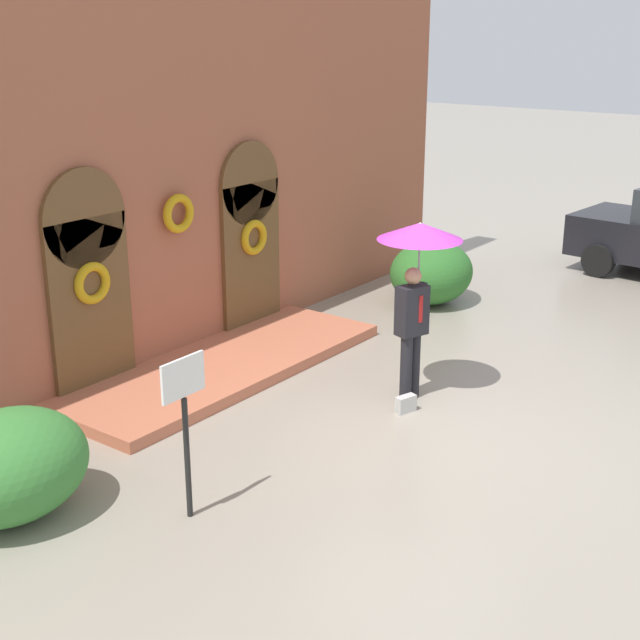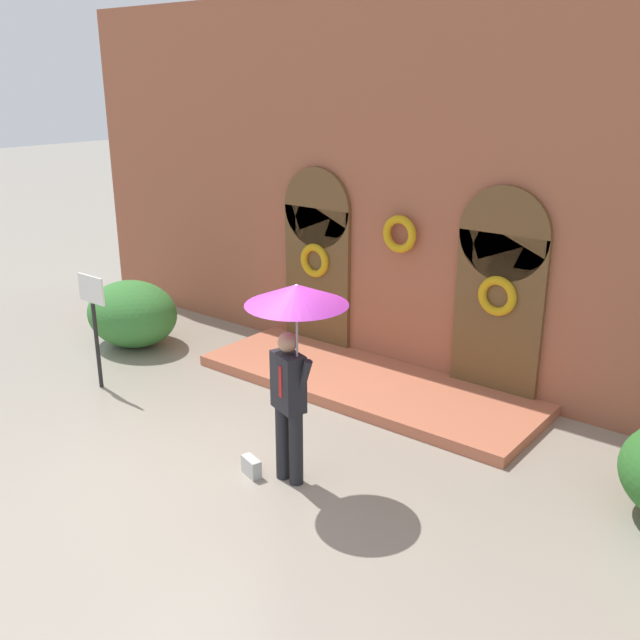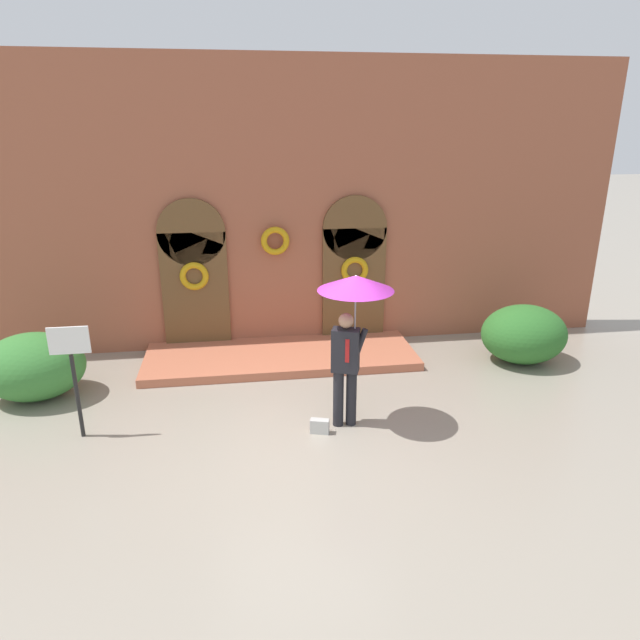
{
  "view_description": "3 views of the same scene",
  "coord_description": "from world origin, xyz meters",
  "px_view_note": "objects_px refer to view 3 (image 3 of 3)",
  "views": [
    {
      "loc": [
        -8.7,
        -5.17,
        4.79
      ],
      "look_at": [
        0.32,
        1.59,
        0.98
      ],
      "focal_mm": 50.0,
      "sensor_mm": 36.0,
      "label": 1
    },
    {
      "loc": [
        5.47,
        -4.96,
        4.39
      ],
      "look_at": [
        0.25,
        1.65,
        1.51
      ],
      "focal_mm": 40.0,
      "sensor_mm": 36.0,
      "label": 2
    },
    {
      "loc": [
        -0.74,
        -7.19,
        4.41
      ],
      "look_at": [
        0.53,
        1.42,
        1.37
      ],
      "focal_mm": 32.0,
      "sensor_mm": 36.0,
      "label": 3
    }
  ],
  "objects_px": {
    "handbag": "(320,426)",
    "shrub_left": "(33,367)",
    "person_with_umbrella": "(353,306)",
    "shrub_right": "(524,334)",
    "sign_post": "(72,364)"
  },
  "relations": [
    {
      "from": "handbag",
      "to": "sign_post",
      "type": "height_order",
      "value": "sign_post"
    },
    {
      "from": "person_with_umbrella",
      "to": "handbag",
      "type": "height_order",
      "value": "person_with_umbrella"
    },
    {
      "from": "shrub_right",
      "to": "person_with_umbrella",
      "type": "bearing_deg",
      "value": -153.03
    },
    {
      "from": "handbag",
      "to": "shrub_left",
      "type": "height_order",
      "value": "shrub_left"
    },
    {
      "from": "handbag",
      "to": "shrub_right",
      "type": "height_order",
      "value": "shrub_right"
    },
    {
      "from": "person_with_umbrella",
      "to": "sign_post",
      "type": "xyz_separation_m",
      "value": [
        -3.99,
        0.22,
        -0.75
      ]
    },
    {
      "from": "handbag",
      "to": "person_with_umbrella",
      "type": "bearing_deg",
      "value": 38.15
    },
    {
      "from": "person_with_umbrella",
      "to": "shrub_left",
      "type": "bearing_deg",
      "value": 161.83
    },
    {
      "from": "person_with_umbrella",
      "to": "shrub_left",
      "type": "xyz_separation_m",
      "value": [
        -5.05,
        1.66,
        -1.35
      ]
    },
    {
      "from": "handbag",
      "to": "shrub_right",
      "type": "relative_size",
      "value": 0.17
    },
    {
      "from": "sign_post",
      "to": "shrub_left",
      "type": "bearing_deg",
      "value": 126.43
    },
    {
      "from": "shrub_left",
      "to": "shrub_right",
      "type": "xyz_separation_m",
      "value": [
        8.81,
        0.25,
        -0.0
      ]
    },
    {
      "from": "shrub_right",
      "to": "handbag",
      "type": "bearing_deg",
      "value": -153.68
    },
    {
      "from": "person_with_umbrella",
      "to": "sign_post",
      "type": "bearing_deg",
      "value": 176.82
    },
    {
      "from": "person_with_umbrella",
      "to": "shrub_right",
      "type": "height_order",
      "value": "person_with_umbrella"
    }
  ]
}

